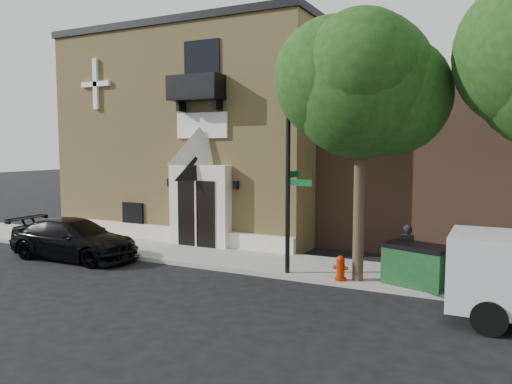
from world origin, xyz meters
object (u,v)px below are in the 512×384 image
pedestrian_near (407,249)px  black_sedan (74,239)px  fire_hydrant (340,268)px  dumpster (417,265)px  street_sign (289,185)px

pedestrian_near → black_sedan: bearing=3.4°
fire_hydrant → pedestrian_near: size_ratio=0.49×
dumpster → fire_hydrant: bearing=-149.4°
dumpster → pedestrian_near: size_ratio=1.33×
black_sedan → dumpster: 11.88m
black_sedan → fire_hydrant: black_sedan is taller
street_sign → black_sedan: bearing=-170.7°
pedestrian_near → dumpster: bearing=101.3°
black_sedan → dumpster: bearing=-85.2°
dumpster → pedestrian_near: pedestrian_near is taller
black_sedan → street_sign: (7.96, 1.13, 2.18)m
black_sedan → street_sign: street_sign is taller
fire_hydrant → street_sign: bearing=175.6°
fire_hydrant → dumpster: dumpster is taller
dumpster → street_sign: bearing=-156.7°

